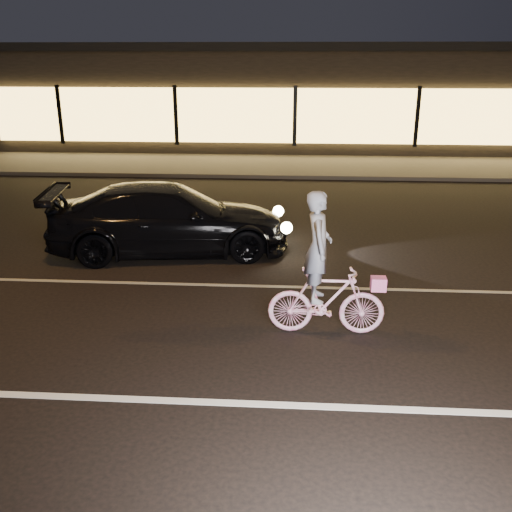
{
  "coord_description": "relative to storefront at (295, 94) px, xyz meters",
  "views": [
    {
      "loc": [
        0.0,
        -7.02,
        3.74
      ],
      "look_at": [
        -0.51,
        0.6,
        1.04
      ],
      "focal_mm": 40.0,
      "sensor_mm": 36.0,
      "label": 1
    }
  ],
  "objects": [
    {
      "name": "sidewalk",
      "position": [
        0.0,
        -5.97,
        -2.09
      ],
      "size": [
        30.0,
        4.0,
        0.12
      ],
      "primitive_type": "cube",
      "color": "#383533",
      "rests_on": "ground"
    },
    {
      "name": "storefront",
      "position": [
        0.0,
        0.0,
        0.0
      ],
      "size": [
        25.4,
        8.42,
        4.2
      ],
      "color": "black",
      "rests_on": "ground"
    },
    {
      "name": "lane_stripe_near",
      "position": [
        0.0,
        -20.47,
        -2.14
      ],
      "size": [
        60.0,
        0.12,
        0.01
      ],
      "primitive_type": "cube",
      "color": "silver",
      "rests_on": "ground"
    },
    {
      "name": "sedan",
      "position": [
        -2.43,
        -15.25,
        -1.47
      ],
      "size": [
        4.94,
        2.61,
        1.36
      ],
      "rotation": [
        0.0,
        0.0,
        1.73
      ],
      "color": "black",
      "rests_on": "ground"
    },
    {
      "name": "lane_stripe_far",
      "position": [
        0.0,
        -16.97,
        -2.14
      ],
      "size": [
        60.0,
        0.1,
        0.01
      ],
      "primitive_type": "cube",
      "color": "gray",
      "rests_on": "ground"
    },
    {
      "name": "ground",
      "position": [
        0.0,
        -18.97,
        -2.15
      ],
      "size": [
        90.0,
        90.0,
        0.0
      ],
      "primitive_type": "plane",
      "color": "black",
      "rests_on": "ground"
    },
    {
      "name": "cyclist",
      "position": [
        0.46,
        -18.63,
        -1.41
      ],
      "size": [
        1.64,
        0.56,
        2.06
      ],
      "rotation": [
        0.0,
        0.0,
        1.57
      ],
      "color": "#DB3D85",
      "rests_on": "ground"
    }
  ]
}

